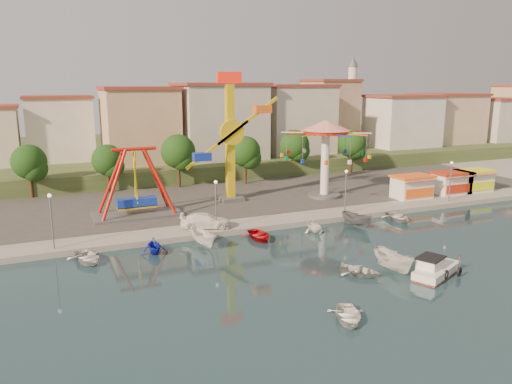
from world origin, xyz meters
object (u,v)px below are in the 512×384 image
wave_swinger (326,141)px  cabin_motorboat (435,270)px  pirate_ship_ride (136,184)px  van (206,221)px  rowboat_a (360,271)px  kamikaze_tower (234,141)px  skiff (394,261)px

wave_swinger → cabin_motorboat: wave_swinger is taller
pirate_ship_ride → van: bearing=-53.9°
cabin_motorboat → van: 23.67m
wave_swinger → van: (-19.28, -7.76, -6.82)m
rowboat_a → kamikaze_tower: bearing=57.0°
pirate_ship_ride → skiff: size_ratio=2.17×
pirate_ship_ride → rowboat_a: bearing=-60.2°
kamikaze_tower → cabin_motorboat: size_ratio=2.91×
cabin_motorboat → skiff: 3.41m
pirate_ship_ride → cabin_motorboat: pirate_ship_ride is taller
rowboat_a → van: size_ratio=0.65×
pirate_ship_ride → cabin_motorboat: (19.65, -27.16, -3.89)m
skiff → van: van is taller
wave_swinger → pirate_ship_ride: bearing=179.5°
kamikaze_tower → skiff: (4.00, -27.55, -7.49)m
van → rowboat_a: bearing=-135.0°
pirate_ship_ride → kamikaze_tower: kamikaze_tower is taller
van → kamikaze_tower: bearing=-16.0°
pirate_ship_ride → kamikaze_tower: bearing=11.5°
pirate_ship_ride → van: 10.32m
rowboat_a → skiff: skiff is taller
van → skiff: bearing=-127.5°
wave_swinger → cabin_motorboat: size_ratio=2.05×
kamikaze_tower → rowboat_a: size_ratio=4.71×
kamikaze_tower → van: bearing=-124.6°
skiff → kamikaze_tower: bearing=95.9°
rowboat_a → skiff: size_ratio=0.76×
cabin_motorboat → van: bearing=100.9°
pirate_ship_ride → kamikaze_tower: (13.17, 2.69, 3.99)m
wave_swinger → skiff: size_ratio=2.52×
cabin_motorboat → rowboat_a: bearing=129.8°
cabin_motorboat → rowboat_a: cabin_motorboat is taller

